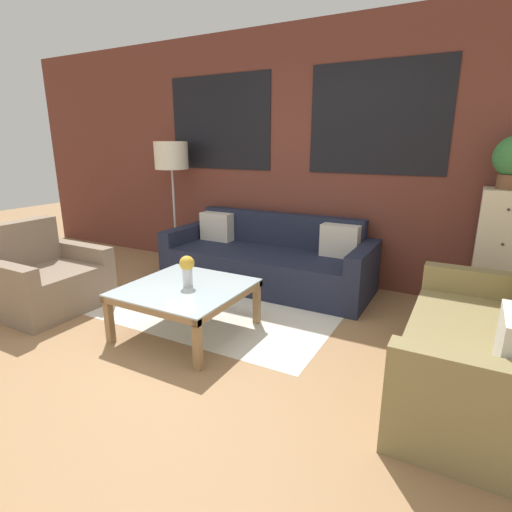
{
  "coord_description": "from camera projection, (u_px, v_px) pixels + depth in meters",
  "views": [
    {
      "loc": [
        1.9,
        -1.91,
        1.56
      ],
      "look_at": [
        0.2,
        1.23,
        0.55
      ],
      "focal_mm": 28.0,
      "sensor_mm": 36.0,
      "label": 1
    }
  ],
  "objects": [
    {
      "name": "drawer_cabinet",
      "position": [
        499.0,
        255.0,
        3.59
      ],
      "size": [
        0.4,
        0.41,
        1.18
      ],
      "color": "beige",
      "rests_on": "ground_plane"
    },
    {
      "name": "flower_vase",
      "position": [
        187.0,
        268.0,
        3.29
      ],
      "size": [
        0.12,
        0.12,
        0.26
      ],
      "color": "silver",
      "rests_on": "coffee_table"
    },
    {
      "name": "floor_lamp",
      "position": [
        171.0,
        159.0,
        4.97
      ],
      "size": [
        0.42,
        0.42,
        1.58
      ],
      "color": "#B2B2B7",
      "rests_on": "ground_plane"
    },
    {
      "name": "ground_plane",
      "position": [
        153.0,
        365.0,
        2.92
      ],
      "size": [
        16.0,
        16.0,
        0.0
      ],
      "primitive_type": "plane",
      "color": "#9E754C"
    },
    {
      "name": "coffee_table",
      "position": [
        186.0,
        293.0,
        3.33
      ],
      "size": [
        0.95,
        0.95,
        0.41
      ],
      "color": "silver",
      "rests_on": "ground_plane"
    },
    {
      "name": "rug",
      "position": [
        227.0,
        306.0,
        3.96
      ],
      "size": [
        2.2,
        1.63,
        0.0
      ],
      "color": "silver",
      "rests_on": "ground_plane"
    },
    {
      "name": "couch_dark",
      "position": [
        267.0,
        261.0,
        4.51
      ],
      "size": [
        2.34,
        0.88,
        0.78
      ],
      "color": "#1E2338",
      "rests_on": "ground_plane"
    },
    {
      "name": "armchair_corner",
      "position": [
        47.0,
        281.0,
        3.87
      ],
      "size": [
        0.8,
        0.94,
        0.84
      ],
      "color": "#84705B",
      "rests_on": "ground_plane"
    },
    {
      "name": "settee_vintage",
      "position": [
        483.0,
        352.0,
        2.48
      ],
      "size": [
        0.8,
        1.65,
        0.92
      ],
      "color": "olive",
      "rests_on": "ground_plane"
    },
    {
      "name": "wall_back_brick",
      "position": [
        291.0,
        157.0,
        4.59
      ],
      "size": [
        8.4,
        0.09,
        2.8
      ],
      "color": "brown",
      "rests_on": "ground_plane"
    }
  ]
}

